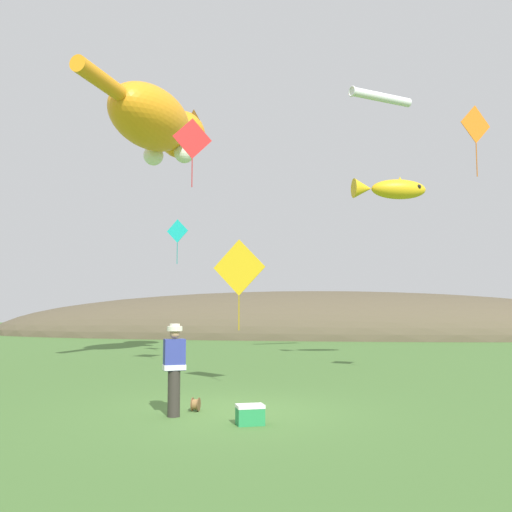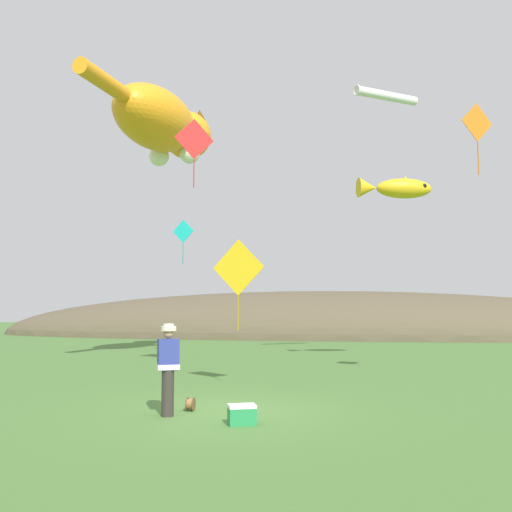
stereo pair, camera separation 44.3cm
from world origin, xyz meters
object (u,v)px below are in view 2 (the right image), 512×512
kite_tube_streamer (386,96)px  kite_diamond_red (194,140)px  kite_diamond_gold (238,268)px  picnic_cooler (242,415)px  kite_diamond_orange (477,123)px  kite_giant_cat (163,125)px  kite_fish_windsock (396,188)px  kite_diamond_teal (183,232)px  festival_attendant (168,366)px  kite_spool (190,404)px

kite_tube_streamer → kite_diamond_red: kite_tube_streamer is taller
kite_tube_streamer → kite_diamond_red: (-6.24, -5.86, -3.20)m
kite_diamond_gold → picnic_cooler: bearing=-77.4°
kite_diamond_orange → kite_diamond_gold: bearing=-172.6°
kite_giant_cat → kite_tube_streamer: 9.02m
picnic_cooler → kite_diamond_red: bearing=113.4°
kite_fish_windsock → kite_diamond_teal: (-8.71, 1.09, -1.33)m
kite_diamond_red → picnic_cooler: bearing=-66.6°
kite_diamond_teal → kite_diamond_red: bearing=-70.0°
kite_diamond_red → kite_diamond_teal: bearing=110.0°
picnic_cooler → kite_diamond_orange: (5.26, 5.23, 6.75)m
picnic_cooler → kite_giant_cat: bearing=116.3°
kite_tube_streamer → kite_diamond_gold: bearing=-118.1°
kite_tube_streamer → kite_diamond_gold: kite_tube_streamer is taller
festival_attendant → kite_spool: bearing=66.0°
kite_giant_cat → kite_tube_streamer: (8.82, 1.46, 1.16)m
picnic_cooler → kite_tube_streamer: (3.35, 12.54, 10.37)m
kite_diamond_orange → kite_diamond_gold: 7.37m
kite_tube_streamer → kite_diamond_gold: 11.83m
kite_giant_cat → picnic_cooler: bearing=-63.7°
picnic_cooler → kite_diamond_gold: (-0.99, 4.42, 2.94)m
kite_diamond_gold → kite_spool: bearing=-95.4°
kite_diamond_orange → kite_diamond_teal: kite_diamond_orange is taller
festival_attendant → kite_diamond_teal: size_ratio=0.94×
kite_diamond_teal → kite_diamond_gold: size_ratio=0.80×
kite_spool → kite_diamond_orange: size_ratio=0.14×
kite_giant_cat → kite_diamond_orange: size_ratio=4.63×
picnic_cooler → kite_fish_windsock: kite_fish_windsock is taller
kite_giant_cat → kite_tube_streamer: bearing=9.4°
kite_tube_streamer → kite_diamond_orange: kite_tube_streamer is taller
picnic_cooler → kite_diamond_teal: size_ratio=0.30×
kite_spool → kite_diamond_red: size_ratio=0.12×
festival_attendant → kite_diamond_red: 8.96m
kite_diamond_red → kite_tube_streamer: bearing=43.2°
kite_spool → kite_tube_streamer: (4.65, 11.38, 10.41)m
kite_spool → kite_tube_streamer: kite_tube_streamer is taller
picnic_cooler → kite_fish_windsock: 13.82m
kite_giant_cat → kite_tube_streamer: kite_tube_streamer is taller
kite_giant_cat → kite_fish_windsock: 9.51m
kite_fish_windsock → kite_spool: bearing=-114.9°
kite_diamond_gold → kite_tube_streamer: bearing=61.9°
kite_diamond_red → kite_diamond_teal: kite_diamond_red is taller
kite_fish_windsock → kite_tube_streamer: (-0.25, 0.85, 3.95)m
festival_attendant → kite_fish_windsock: 13.53m
kite_tube_streamer → kite_spool: bearing=-112.2°
kite_giant_cat → kite_fish_windsock: (9.08, 0.61, -2.79)m
kite_diamond_red → kite_diamond_gold: bearing=-50.1°
festival_attendant → kite_tube_streamer: bearing=67.7°
kite_giant_cat → kite_diamond_gold: kite_giant_cat is taller
kite_spool → kite_tube_streamer: size_ratio=0.10×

